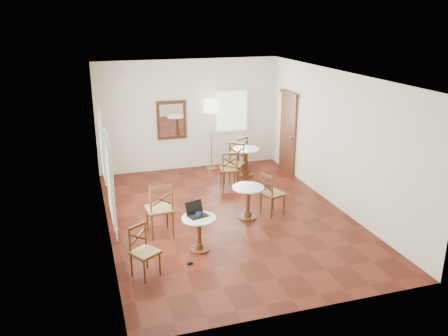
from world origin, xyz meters
name	(u,v)px	position (x,y,z in m)	size (l,w,h in m)	color
ground	(228,216)	(0.00, 0.00, 0.00)	(7.00, 7.00, 0.00)	#51180D
room_shell	(222,128)	(-0.06, 0.27, 1.89)	(5.02, 7.02, 3.01)	silver
cafe_table_near	(199,230)	(-0.96, -1.27, 0.41)	(0.62, 0.62, 0.66)	#4E2C13
cafe_table_mid	(248,199)	(0.37, -0.21, 0.44)	(0.67, 0.67, 0.71)	#4E2C13
cafe_table_back	(246,159)	(1.25, 2.36, 0.46)	(0.71, 0.71, 0.75)	#4E2C13
chair_near_a	(160,209)	(-1.53, -0.42, 0.55)	(0.54, 0.54, 1.10)	#4E2C13
chair_near_b	(144,251)	(-2.04, -1.82, 0.44)	(0.56, 0.56, 0.88)	#4E2C13
chair_mid_a	(229,169)	(0.57, 1.71, 0.46)	(0.49, 0.49, 0.93)	#4E2C13
chair_mid_b	(272,193)	(0.94, -0.14, 0.47)	(0.55, 0.55, 0.94)	#4E2C13
chair_back_a	(239,152)	(1.28, 3.01, 0.46)	(0.56, 0.56, 0.92)	#4E2C13
chair_back_b	(234,164)	(0.80, 1.97, 0.50)	(0.66, 0.66, 1.01)	#4E2C13
floor_lamp	(211,111)	(0.52, 3.15, 1.65)	(0.38, 0.38, 1.95)	#BF8C3F
laptop	(196,212)	(-0.99, -1.16, 0.72)	(0.42, 0.38, 0.25)	black
mouse	(200,214)	(-0.91, -1.16, 0.68)	(0.10, 0.06, 0.04)	black
navy_mug	(199,215)	(-0.97, -1.28, 0.71)	(0.13, 0.09, 0.10)	#0F1634
water_glass	(199,215)	(-0.96, -1.29, 0.71)	(0.06, 0.06, 0.10)	white
power_adapter	(190,263)	(-1.25, -1.72, 0.02)	(0.09, 0.06, 0.04)	black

